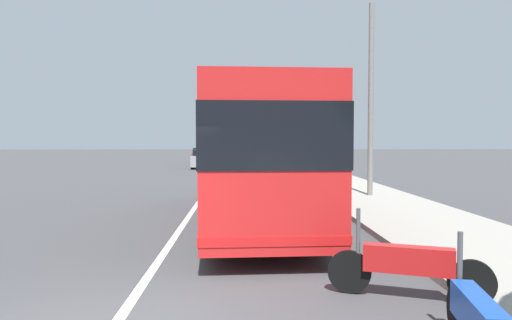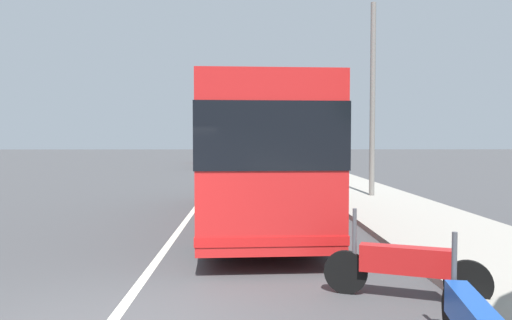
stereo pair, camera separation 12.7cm
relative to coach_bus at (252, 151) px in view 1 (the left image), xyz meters
name	(u,v)px [view 1 (the left image)]	position (x,y,z in m)	size (l,w,h in m)	color
sidewalk_curb	(389,206)	(2.37, -4.59, -1.88)	(110.00, 3.60, 0.14)	#9E998E
lane_divider_line	(194,209)	(2.37, 1.86, -1.95)	(110.00, 0.16, 0.01)	silver
coach_bus	(252,151)	(0.00, 0.00, 0.00)	(11.08, 3.07, 3.45)	red
motorcycle_nearest_curb	(407,266)	(-6.56, -2.05, -1.47)	(0.90, 2.17, 1.27)	black
car_behind_bus	(245,156)	(34.53, -0.15, -1.27)	(4.61, 1.91, 1.44)	navy
car_ahead_same_lane	(203,156)	(34.35, 4.11, -1.24)	(4.39, 2.01, 1.48)	red
car_far_distant	(249,161)	(22.28, -0.28, -1.22)	(4.17, 1.83, 1.51)	#2D7238
car_side_street	(204,159)	(25.33, 3.26, -1.24)	(4.57, 1.93, 1.49)	gray
utility_pole	(371,102)	(4.94, -4.67, 1.79)	(0.20, 0.20, 7.48)	slate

